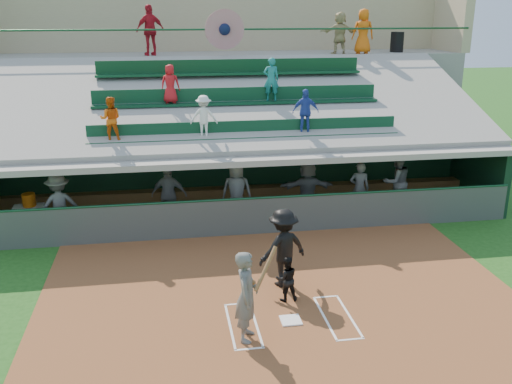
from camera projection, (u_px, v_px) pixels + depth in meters
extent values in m
plane|color=#1B4B15|center=(291.00, 322.00, 12.14)|extent=(100.00, 100.00, 0.00)
cube|color=brown|center=(286.00, 310.00, 12.60)|extent=(11.00, 9.00, 0.02)
cube|color=white|center=(291.00, 320.00, 12.13)|extent=(0.43, 0.43, 0.03)
cube|color=white|center=(256.00, 324.00, 12.01)|extent=(0.05, 1.80, 0.01)
cube|color=white|center=(325.00, 318.00, 12.24)|extent=(0.05, 1.80, 0.01)
cube|color=white|center=(230.00, 326.00, 11.93)|extent=(0.05, 1.80, 0.01)
cube|color=white|center=(349.00, 316.00, 12.33)|extent=(0.05, 1.80, 0.01)
cube|color=white|center=(237.00, 304.00, 12.82)|extent=(0.60, 0.05, 0.01)
cube|color=white|center=(326.00, 297.00, 13.13)|extent=(0.60, 0.05, 0.01)
cube|color=white|center=(249.00, 349.00, 11.13)|extent=(0.60, 0.05, 0.01)
cube|color=silver|center=(350.00, 339.00, 11.44)|extent=(0.60, 0.05, 0.01)
cube|color=gray|center=(245.00, 214.00, 18.47)|extent=(16.00, 3.50, 0.04)
cube|color=gray|center=(222.00, 109.00, 24.11)|extent=(20.00, 3.00, 4.60)
cube|color=#484D48|center=(254.00, 217.00, 16.66)|extent=(16.00, 0.06, 1.10)
cylinder|color=#154226|center=(254.00, 198.00, 16.49)|extent=(16.00, 0.08, 0.08)
cube|color=black|center=(238.00, 167.00, 19.78)|extent=(16.00, 0.25, 2.20)
cube|color=black|center=(478.00, 171.00, 19.37)|extent=(0.25, 3.50, 2.20)
cube|color=gray|center=(245.00, 148.00, 17.80)|extent=(16.40, 3.90, 0.18)
cube|color=gray|center=(232.00, 154.00, 21.41)|extent=(16.40, 3.50, 2.30)
cube|color=gray|center=(226.00, 116.00, 22.61)|extent=(16.40, 0.30, 4.60)
cube|color=gray|center=(237.00, 99.00, 19.15)|extent=(16.40, 6.51, 2.37)
cube|color=#0D3D1F|center=(247.00, 138.00, 17.14)|extent=(9.40, 0.42, 0.08)
cube|color=#0C3822|center=(246.00, 128.00, 17.25)|extent=(9.40, 0.06, 0.45)
cube|color=#0C361F|center=(239.00, 103.00, 18.70)|extent=(9.40, 0.42, 0.08)
cube|color=#0D3A21|center=(238.00, 94.00, 18.81)|extent=(9.40, 0.06, 0.45)
cube|color=#0D3B1F|center=(231.00, 74.00, 20.25)|extent=(9.40, 0.42, 0.08)
cube|color=#0C371A|center=(231.00, 66.00, 20.36)|extent=(9.40, 0.06, 0.45)
imported|color=#CF540C|center=(111.00, 119.00, 16.42)|extent=(0.64, 0.52, 1.27)
imported|color=white|center=(204.00, 116.00, 16.84)|extent=(0.85, 0.55, 1.25)
imported|color=#2843A3|center=(306.00, 112.00, 17.29)|extent=(0.84, 0.44, 1.37)
imported|color=red|center=(170.00, 84.00, 18.25)|extent=(0.66, 0.49, 1.23)
imported|color=#197471|center=(271.00, 79.00, 18.73)|extent=(0.54, 0.39, 1.40)
cylinder|color=#164524|center=(224.00, 29.00, 21.69)|extent=(20.00, 0.07, 0.07)
cylinder|color=#A1171B|center=(225.00, 29.00, 21.67)|extent=(1.50, 0.06, 1.50)
sphere|color=#0D1637|center=(225.00, 29.00, 21.64)|extent=(0.44, 0.44, 0.44)
cube|color=tan|center=(217.00, 12.00, 24.32)|extent=(20.00, 0.40, 3.20)
cube|color=tan|center=(452.00, 12.00, 24.45)|extent=(0.40, 3.00, 3.20)
imported|color=#51524E|center=(247.00, 296.00, 11.22)|extent=(0.62, 0.78, 1.88)
cylinder|color=olive|center=(266.00, 269.00, 10.93)|extent=(0.56, 0.54, 0.75)
sphere|color=brown|center=(253.00, 282.00, 11.15)|extent=(0.10, 0.10, 0.10)
imported|color=black|center=(286.00, 279.00, 12.84)|extent=(0.53, 0.42, 1.06)
imported|color=black|center=(283.00, 248.00, 13.45)|extent=(1.40, 1.09, 1.91)
cube|color=olive|center=(240.00, 194.00, 19.62)|extent=(15.77, 0.93, 0.47)
cube|color=silver|center=(29.00, 219.00, 16.89)|extent=(0.90, 0.70, 0.75)
cylinder|color=#C3590B|center=(29.00, 200.00, 16.77)|extent=(0.38, 0.38, 0.38)
imported|color=#565853|center=(59.00, 205.00, 16.41)|extent=(1.34, 0.98, 1.85)
imported|color=#61635E|center=(169.00, 195.00, 17.30)|extent=(1.15, 0.67, 1.85)
imported|color=#5F615C|center=(237.00, 191.00, 17.55)|extent=(1.03, 0.78, 1.90)
imported|color=#51534E|center=(307.00, 189.00, 17.90)|extent=(1.73, 0.67, 1.83)
imported|color=#595B56|center=(359.00, 188.00, 18.16)|extent=(0.71, 0.57, 1.70)
imported|color=#595C57|center=(396.00, 182.00, 18.40)|extent=(1.08, 0.92, 1.96)
cylinder|color=black|center=(397.00, 42.00, 23.96)|extent=(0.55, 0.55, 0.82)
imported|color=red|center=(150.00, 30.00, 22.01)|extent=(1.22, 0.86, 1.92)
imported|color=#E05E0D|center=(363.00, 31.00, 22.81)|extent=(0.94, 0.69, 1.76)
imported|color=tan|center=(340.00, 33.00, 22.89)|extent=(1.54, 0.52, 1.65)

